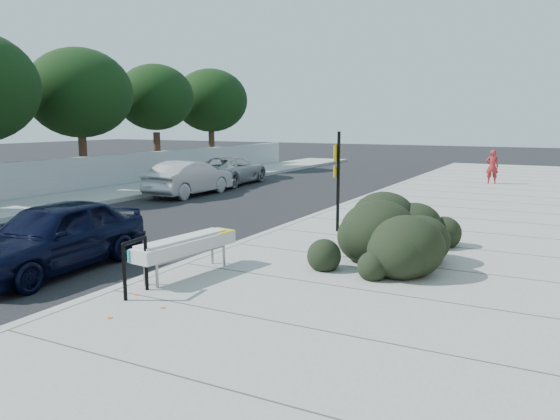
{
  "coord_description": "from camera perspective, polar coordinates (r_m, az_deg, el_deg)",
  "views": [
    {
      "loc": [
        6.73,
        -8.55,
        2.99
      ],
      "look_at": [
        1.07,
        2.19,
        1.0
      ],
      "focal_mm": 35.0,
      "sensor_mm": 36.0,
      "label": 1
    }
  ],
  "objects": [
    {
      "name": "suv_silver",
      "position": [
        26.21,
        -5.21,
        4.15
      ],
      "size": [
        2.63,
        4.9,
        1.31
      ],
      "primitive_type": "imported",
      "rotation": [
        0.0,
        0.0,
        3.24
      ],
      "color": "#95979A",
      "rests_on": "ground"
    },
    {
      "name": "hedge",
      "position": [
        11.69,
        11.62,
        -1.39
      ],
      "size": [
        2.51,
        4.05,
        1.42
      ],
      "primitive_type": "ellipsoid",
      "rotation": [
        0.0,
        0.0,
        -0.17
      ],
      "color": "black",
      "rests_on": "sidewalk_near"
    },
    {
      "name": "far_wall",
      "position": [
        22.58,
        -25.02,
        2.74
      ],
      "size": [
        0.3,
        40.0,
        1.5
      ],
      "primitive_type": "cube",
      "color": "#9E9E99",
      "rests_on": "ground"
    },
    {
      "name": "tree_far_d",
      "position": [
        26.06,
        -20.21,
        11.38
      ],
      "size": [
        4.6,
        4.6,
        6.16
      ],
      "color": "#332114",
      "rests_on": "ground"
    },
    {
      "name": "sidewalk_near",
      "position": [
        13.9,
        22.55,
        -3.52
      ],
      "size": [
        11.2,
        50.0,
        0.15
      ],
      "primitive_type": "cube",
      "color": "gray",
      "rests_on": "ground"
    },
    {
      "name": "bench",
      "position": [
        10.25,
        -9.77,
        -3.72
      ],
      "size": [
        0.76,
        2.33,
        0.69
      ],
      "rotation": [
        0.0,
        0.0,
        -0.13
      ],
      "color": "gray",
      "rests_on": "sidewalk_near"
    },
    {
      "name": "ground",
      "position": [
        11.28,
        -10.09,
        -6.21
      ],
      "size": [
        120.0,
        120.0,
        0.0
      ],
      "primitive_type": "plane",
      "color": "black",
      "rests_on": "ground"
    },
    {
      "name": "curb_far",
      "position": [
        20.22,
        -19.38,
        0.51
      ],
      "size": [
        0.22,
        50.0,
        0.17
      ],
      "primitive_type": "cube",
      "color": "#9E9E99",
      "rests_on": "ground"
    },
    {
      "name": "sidewalk_far",
      "position": [
        21.34,
        -22.12,
        0.76
      ],
      "size": [
        3.0,
        50.0,
        0.15
      ],
      "primitive_type": "cube",
      "color": "gray",
      "rests_on": "ground"
    },
    {
      "name": "bike_rack",
      "position": [
        9.25,
        -14.89,
        -5.22
      ],
      "size": [
        0.13,
        0.65,
        0.94
      ],
      "rotation": [
        0.0,
        0.0,
        0.12
      ],
      "color": "black",
      "rests_on": "sidewalk_near"
    },
    {
      "name": "tree_far_f",
      "position": [
        33.61,
        -7.25,
        11.27
      ],
      "size": [
        4.4,
        4.4,
        6.07
      ],
      "color": "#332114",
      "rests_on": "ground"
    },
    {
      "name": "pedestrian",
      "position": [
        26.78,
        21.29,
        4.24
      ],
      "size": [
        0.63,
        0.48,
        1.55
      ],
      "primitive_type": "imported",
      "rotation": [
        0.0,
        0.0,
        3.34
      ],
      "color": "maroon",
      "rests_on": "sidewalk_near"
    },
    {
      "name": "curb_near",
      "position": [
        15.4,
        1.37,
        -1.57
      ],
      "size": [
        0.22,
        50.0,
        0.17
      ],
      "primitive_type": "cube",
      "color": "#9E9E99",
      "rests_on": "ground"
    },
    {
      "name": "tree_far_e",
      "position": [
        29.65,
        -12.9,
        11.38
      ],
      "size": [
        4.0,
        4.0,
        5.9
      ],
      "color": "#332114",
      "rests_on": "ground"
    },
    {
      "name": "sign_post",
      "position": [
        14.07,
        6.06,
        3.63
      ],
      "size": [
        0.12,
        0.3,
        2.57
      ],
      "rotation": [
        0.0,
        0.0,
        -0.18
      ],
      "color": "black",
      "rests_on": "sidewalk_near"
    },
    {
      "name": "sedan_navy",
      "position": [
        11.81,
        -22.58,
        -2.53
      ],
      "size": [
        2.02,
        4.3,
        1.42
      ],
      "primitive_type": "imported",
      "rotation": [
        0.0,
        0.0,
        0.08
      ],
      "color": "black",
      "rests_on": "ground"
    },
    {
      "name": "wagon_silver",
      "position": [
        22.37,
        -9.43,
        3.3
      ],
      "size": [
        1.52,
        4.26,
        1.4
      ],
      "primitive_type": "imported",
      "rotation": [
        0.0,
        0.0,
        3.15
      ],
      "color": "#98989C",
      "rests_on": "ground"
    }
  ]
}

